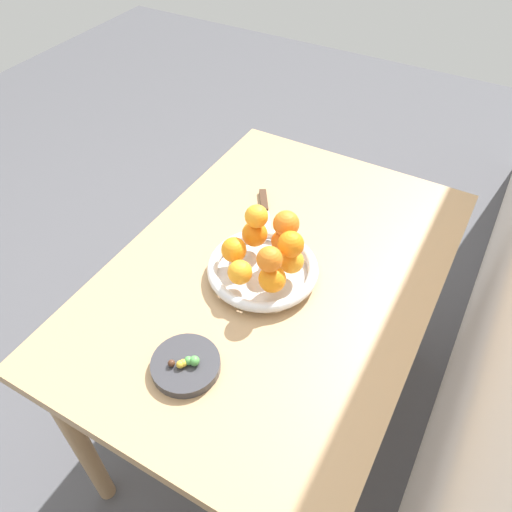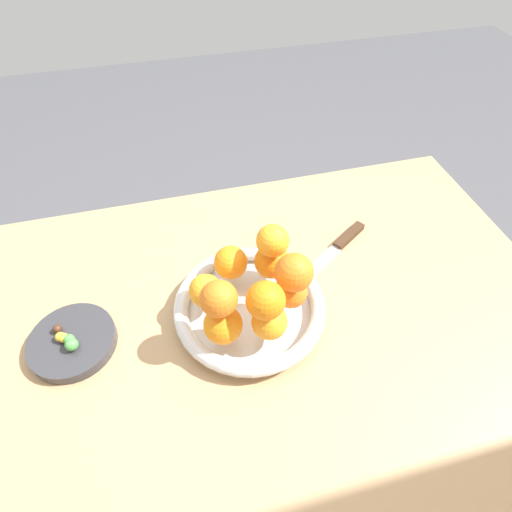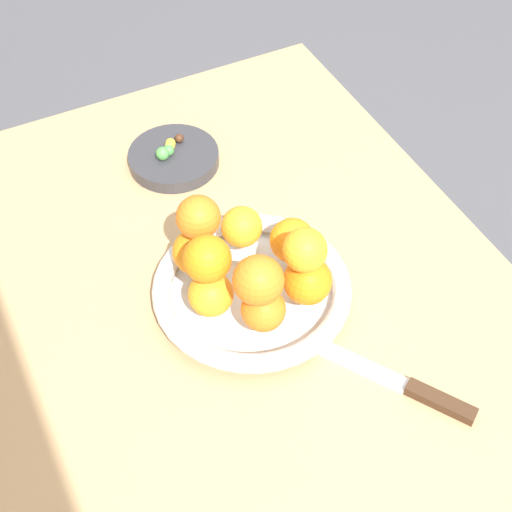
{
  "view_description": "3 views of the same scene",
  "coord_description": "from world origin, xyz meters",
  "px_view_note": "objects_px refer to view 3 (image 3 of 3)",
  "views": [
    {
      "loc": [
        0.77,
        0.38,
        1.65
      ],
      "look_at": [
        0.05,
        -0.03,
        0.82
      ],
      "focal_mm": 35.0,
      "sensor_mm": 36.0,
      "label": 1
    },
    {
      "loc": [
        0.12,
        0.38,
        1.36
      ],
      "look_at": [
        0.01,
        -0.06,
        0.85
      ],
      "focal_mm": 28.0,
      "sensor_mm": 36.0,
      "label": 2
    },
    {
      "loc": [
        -0.56,
        0.28,
        1.59
      ],
      "look_at": [
        0.04,
        -0.03,
        0.82
      ],
      "focal_mm": 55.0,
      "sensor_mm": 36.0,
      "label": 3
    }
  ],
  "objects_px": {
    "orange_3": "(242,227)",
    "orange_1": "(308,281)",
    "orange_2": "(292,240)",
    "orange_5": "(211,294)",
    "dining_table": "(252,360)",
    "candy_ball_0": "(170,146)",
    "fruit_bowl": "(252,290)",
    "orange_9": "(207,259)",
    "candy_ball_4": "(168,150)",
    "orange_0": "(262,310)",
    "knife": "(395,381)",
    "candy_ball_3": "(170,143)",
    "orange_6": "(258,280)",
    "candy_ball_1": "(163,154)",
    "orange_4": "(196,252)",
    "orange_7": "(305,250)",
    "candy_dish": "(174,158)",
    "orange_8": "(198,217)",
    "candy_ball_2": "(179,138)"
  },
  "relations": [
    {
      "from": "candy_ball_4",
      "to": "knife",
      "type": "height_order",
      "value": "candy_ball_4"
    },
    {
      "from": "orange_3",
      "to": "candy_ball_2",
      "type": "bearing_deg",
      "value": -2.69
    },
    {
      "from": "orange_6",
      "to": "candy_ball_1",
      "type": "distance_m",
      "value": 0.38
    },
    {
      "from": "candy_ball_0",
      "to": "orange_3",
      "type": "bearing_deg",
      "value": -177.88
    },
    {
      "from": "orange_2",
      "to": "knife",
      "type": "xyz_separation_m",
      "value": [
        -0.22,
        -0.03,
        -0.07
      ]
    },
    {
      "from": "orange_1",
      "to": "dining_table",
      "type": "bearing_deg",
      "value": 74.92
    },
    {
      "from": "candy_ball_0",
      "to": "candy_ball_3",
      "type": "bearing_deg",
      "value": -31.23
    },
    {
      "from": "orange_1",
      "to": "candy_ball_3",
      "type": "xyz_separation_m",
      "value": [
        0.38,
        0.04,
        -0.04
      ]
    },
    {
      "from": "orange_3",
      "to": "orange_5",
      "type": "distance_m",
      "value": 0.12
    },
    {
      "from": "orange_4",
      "to": "candy_ball_2",
      "type": "distance_m",
      "value": 0.29
    },
    {
      "from": "orange_2",
      "to": "orange_5",
      "type": "height_order",
      "value": "orange_2"
    },
    {
      "from": "candy_ball_0",
      "to": "dining_table",
      "type": "bearing_deg",
      "value": 175.27
    },
    {
      "from": "dining_table",
      "to": "candy_ball_0",
      "type": "distance_m",
      "value": 0.37
    },
    {
      "from": "fruit_bowl",
      "to": "orange_8",
      "type": "height_order",
      "value": "orange_8"
    },
    {
      "from": "candy_ball_1",
      "to": "candy_ball_3",
      "type": "xyz_separation_m",
      "value": [
        0.02,
        -0.02,
        -0.0
      ]
    },
    {
      "from": "orange_0",
      "to": "candy_ball_1",
      "type": "relative_size",
      "value": 2.65
    },
    {
      "from": "orange_1",
      "to": "candy_ball_0",
      "type": "xyz_separation_m",
      "value": [
        0.37,
        0.04,
        -0.04
      ]
    },
    {
      "from": "orange_5",
      "to": "orange_0",
      "type": "bearing_deg",
      "value": -137.36
    },
    {
      "from": "candy_ball_1",
      "to": "candy_ball_2",
      "type": "distance_m",
      "value": 0.05
    },
    {
      "from": "fruit_bowl",
      "to": "orange_9",
      "type": "bearing_deg",
      "value": 98.44
    },
    {
      "from": "orange_5",
      "to": "candy_ball_0",
      "type": "bearing_deg",
      "value": -13.2
    },
    {
      "from": "orange_1",
      "to": "orange_9",
      "type": "height_order",
      "value": "orange_9"
    },
    {
      "from": "orange_6",
      "to": "candy_ball_3",
      "type": "height_order",
      "value": "orange_6"
    },
    {
      "from": "orange_3",
      "to": "orange_7",
      "type": "xyz_separation_m",
      "value": [
        -0.13,
        -0.03,
        0.06
      ]
    },
    {
      "from": "fruit_bowl",
      "to": "orange_4",
      "type": "relative_size",
      "value": 4.27
    },
    {
      "from": "orange_5",
      "to": "candy_ball_4",
      "type": "height_order",
      "value": "orange_5"
    },
    {
      "from": "orange_6",
      "to": "knife",
      "type": "bearing_deg",
      "value": -136.34
    },
    {
      "from": "orange_2",
      "to": "orange_5",
      "type": "relative_size",
      "value": 1.04
    },
    {
      "from": "dining_table",
      "to": "candy_ball_0",
      "type": "xyz_separation_m",
      "value": [
        0.35,
        -0.03,
        0.12
      ]
    },
    {
      "from": "orange_2",
      "to": "orange_4",
      "type": "xyz_separation_m",
      "value": [
        0.04,
        0.12,
        0.0
      ]
    },
    {
      "from": "orange_5",
      "to": "knife",
      "type": "relative_size",
      "value": 0.26
    },
    {
      "from": "orange_2",
      "to": "orange_1",
      "type": "bearing_deg",
      "value": 167.14
    },
    {
      "from": "dining_table",
      "to": "orange_8",
      "type": "xyz_separation_m",
      "value": [
        0.09,
        0.03,
        0.22
      ]
    },
    {
      "from": "orange_0",
      "to": "candy_ball_1",
      "type": "bearing_deg",
      "value": -1.95
    },
    {
      "from": "orange_3",
      "to": "orange_1",
      "type": "bearing_deg",
      "value": -165.55
    },
    {
      "from": "candy_dish",
      "to": "orange_5",
      "type": "distance_m",
      "value": 0.34
    },
    {
      "from": "dining_table",
      "to": "orange_4",
      "type": "bearing_deg",
      "value": 22.0
    },
    {
      "from": "orange_8",
      "to": "candy_ball_2",
      "type": "height_order",
      "value": "orange_8"
    },
    {
      "from": "orange_1",
      "to": "candy_ball_4",
      "type": "height_order",
      "value": "orange_1"
    },
    {
      "from": "orange_0",
      "to": "knife",
      "type": "height_order",
      "value": "orange_0"
    },
    {
      "from": "orange_4",
      "to": "orange_7",
      "type": "distance_m",
      "value": 0.16
    },
    {
      "from": "orange_2",
      "to": "candy_ball_1",
      "type": "relative_size",
      "value": 2.84
    },
    {
      "from": "orange_7",
      "to": "candy_ball_0",
      "type": "distance_m",
      "value": 0.39
    },
    {
      "from": "candy_dish",
      "to": "knife",
      "type": "distance_m",
      "value": 0.52
    },
    {
      "from": "orange_9",
      "to": "candy_ball_4",
      "type": "bearing_deg",
      "value": -12.58
    },
    {
      "from": "orange_9",
      "to": "candy_ball_3",
      "type": "xyz_separation_m",
      "value": [
        0.33,
        -0.08,
        -0.1
      ]
    },
    {
      "from": "orange_0",
      "to": "orange_5",
      "type": "distance_m",
      "value": 0.07
    },
    {
      "from": "orange_5",
      "to": "fruit_bowl",
      "type": "bearing_deg",
      "value": -75.79
    },
    {
      "from": "orange_0",
      "to": "candy_ball_3",
      "type": "bearing_deg",
      "value": -5.01
    },
    {
      "from": "fruit_bowl",
      "to": "candy_ball_0",
      "type": "bearing_deg",
      "value": -2.07
    }
  ]
}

